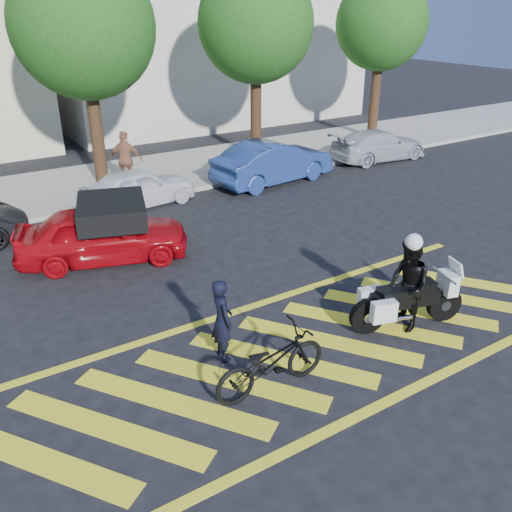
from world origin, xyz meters
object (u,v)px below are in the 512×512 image
police_motorcycle (406,301)px  parked_mid_right (139,187)px  parked_far_right (379,145)px  bicycle (271,362)px  red_convertible (102,234)px  parked_right (273,162)px  officer_bike (222,320)px  officer_moto (408,286)px

police_motorcycle → parked_mid_right: (-1.82, 9.60, 0.03)m
police_motorcycle → parked_far_right: size_ratio=0.56×
bicycle → red_convertible: size_ratio=0.51×
parked_right → red_convertible: bearing=106.5°
police_motorcycle → parked_far_right: parked_far_right is taller
parked_mid_right → parked_right: size_ratio=0.79×
red_convertible → parked_far_right: (12.65, 3.33, -0.10)m
officer_bike → parked_far_right: bearing=-47.3°
officer_bike → parked_mid_right: size_ratio=0.44×
officer_moto → parked_far_right: 12.90m
officer_bike → parked_mid_right: officer_bike is taller
parked_mid_right → parked_far_right: 10.39m
bicycle → officer_moto: (3.34, 0.18, 0.38)m
officer_bike → parked_far_right: size_ratio=0.38×
officer_moto → red_convertible: size_ratio=0.45×
parked_mid_right → parked_far_right: (10.39, 0.00, -0.00)m
bicycle → parked_far_right: size_ratio=0.50×
officer_bike → parked_far_right: officer_bike is taller
police_motorcycle → red_convertible: 7.48m
bicycle → parked_right: 11.57m
officer_moto → officer_bike: bearing=-89.7°
parked_far_right → parked_right: bearing=96.0°
officer_moto → parked_mid_right: officer_moto is taller
officer_bike → officer_moto: size_ratio=0.85×
officer_bike → parked_mid_right: bearing=-4.1°
parked_mid_right → parked_far_right: size_ratio=0.86×
officer_bike → red_convertible: officer_bike is taller
officer_bike → police_motorcycle: officer_bike is taller
officer_moto → parked_mid_right: (-1.80, 9.61, -0.32)m
bicycle → red_convertible: 6.50m
bicycle → parked_far_right: parked_far_right is taller
bicycle → police_motorcycle: bicycle is taller
officer_bike → bicycle: 1.28m
police_motorcycle → parked_right: parked_right is taller
parked_right → parked_far_right: 5.41m
red_convertible → parked_far_right: 13.08m
officer_moto → parked_right: (3.19, 9.37, -0.18)m
officer_bike → parked_far_right: 14.88m
police_motorcycle → parked_mid_right: bearing=117.4°
bicycle → parked_far_right: (11.94, 9.79, 0.06)m
red_convertible → police_motorcycle: bearing=-129.1°
police_motorcycle → bicycle: bearing=-160.1°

